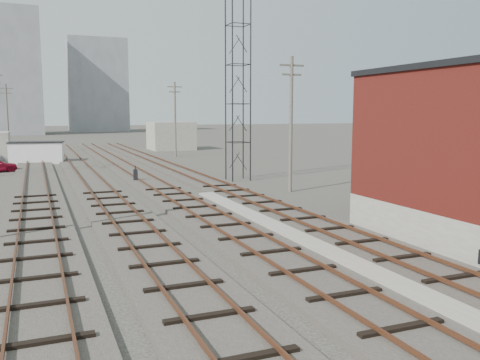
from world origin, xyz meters
TOP-DOWN VIEW (x-y plane):
  - ground at (0.00, 60.00)m, footprint 320.00×320.00m
  - track_right at (2.50, 39.00)m, footprint 3.20×90.00m
  - track_mid_right at (-1.50, 39.00)m, footprint 3.20×90.00m
  - track_mid_left at (-5.50, 39.00)m, footprint 3.20×90.00m
  - track_left at (-9.50, 39.00)m, footprint 3.20×90.00m
  - platform_curb at (0.50, 14.00)m, footprint 0.90×28.00m
  - lattice_tower at (5.50, 35.00)m, footprint 1.60×1.60m
  - utility_pole_left_c at (-12.50, 70.00)m, footprint 1.80×0.24m
  - utility_pole_right_a at (6.50, 28.00)m, footprint 1.80×0.24m
  - utility_pole_right_b at (6.50, 58.00)m, footprint 1.80×0.24m
  - apartment_right at (8.00, 150.00)m, footprint 16.00×12.00m
  - shed_right at (9.00, 70.00)m, footprint 6.00×6.00m
  - switch_stand at (-2.36, 36.46)m, footprint 0.36×0.36m
  - site_trailer at (-9.25, 55.37)m, footprint 5.73×3.10m

SIDE VIEW (x-z plane):
  - ground at x=0.00m, z-range 0.00..0.00m
  - track_right at x=2.50m, z-range -0.09..0.30m
  - track_mid_right at x=-1.50m, z-range -0.09..0.30m
  - track_mid_left at x=-5.50m, z-range -0.09..0.30m
  - track_left at x=-9.50m, z-range -0.09..0.30m
  - platform_curb at x=0.50m, z-range 0.00..0.26m
  - switch_stand at x=-2.36m, z-range -0.03..1.19m
  - site_trailer at x=-9.25m, z-range 0.01..2.31m
  - shed_right at x=9.00m, z-range 0.00..4.00m
  - utility_pole_left_c at x=-12.50m, z-range 0.30..9.30m
  - utility_pole_right_a at x=6.50m, z-range 0.30..9.30m
  - utility_pole_right_b at x=6.50m, z-range 0.30..9.30m
  - lattice_tower at x=5.50m, z-range 0.00..15.00m
  - apartment_right at x=8.00m, z-range 0.00..26.00m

